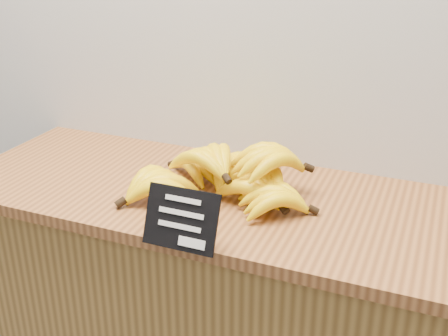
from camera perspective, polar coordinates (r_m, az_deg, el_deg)
counter_top at (r=1.41m, az=0.77°, el=-3.16°), size 1.45×0.54×0.03m
chalkboard_sign at (r=1.16m, az=-4.39°, el=-5.21°), size 0.16×0.05×0.12m
banana_pile at (r=1.39m, az=0.43°, el=-0.80°), size 0.50×0.38×0.12m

